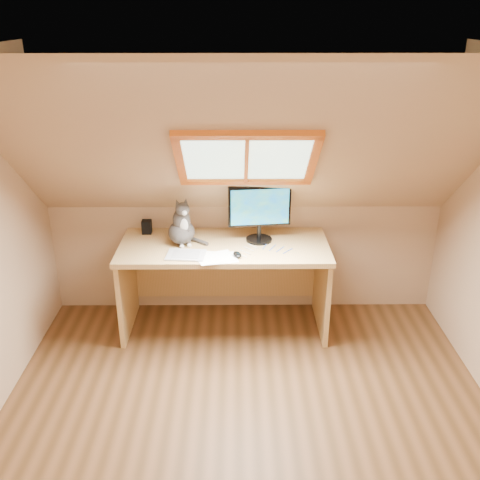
{
  "coord_description": "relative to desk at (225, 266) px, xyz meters",
  "views": [
    {
      "loc": [
        -0.08,
        -2.72,
        2.6
      ],
      "look_at": [
        -0.05,
        1.0,
        1.0
      ],
      "focal_mm": 40.0,
      "sensor_mm": 36.0,
      "label": 1
    }
  ],
  "objects": [
    {
      "name": "graphics_tablet",
      "position": [
        -0.3,
        -0.3,
        0.24
      ],
      "size": [
        0.32,
        0.24,
        0.01
      ],
      "primitive_type": "cube",
      "rotation": [
        0.0,
        0.0,
        -0.09
      ],
      "color": "#B2B2B7",
      "rests_on": "desk"
    },
    {
      "name": "desk_speaker",
      "position": [
        -0.68,
        0.18,
        0.3
      ],
      "size": [
        0.08,
        0.08,
        0.12
      ],
      "primitive_type": "cube",
      "rotation": [
        0.0,
        0.0,
        0.02
      ],
      "color": "black",
      "rests_on": "desk"
    },
    {
      "name": "monitor",
      "position": [
        0.3,
        -0.0,
        0.51
      ],
      "size": [
        0.52,
        0.22,
        0.48
      ],
      "color": "black",
      "rests_on": "desk"
    },
    {
      "name": "ground",
      "position": [
        0.18,
        -1.45,
        -0.56
      ],
      "size": [
        3.5,
        3.5,
        0.0
      ],
      "primitive_type": "plane",
      "color": "brown",
      "rests_on": "ground"
    },
    {
      "name": "desk",
      "position": [
        0.0,
        0.0,
        0.0
      ],
      "size": [
        1.75,
        0.77,
        0.8
      ],
      "color": "tan",
      "rests_on": "ground"
    },
    {
      "name": "room_shell",
      "position": [
        0.18,
        -1.55,
        0.87
      ],
      "size": [
        3.52,
        3.52,
        2.41
      ],
      "color": "tan",
      "rests_on": "ground"
    },
    {
      "name": "papers",
      "position": [
        -0.12,
        -0.33,
        0.24
      ],
      "size": [
        0.35,
        0.3,
        0.01
      ],
      "color": "white",
      "rests_on": "desk"
    },
    {
      "name": "cat",
      "position": [
        -0.35,
        -0.05,
        0.38
      ],
      "size": [
        0.31,
        0.33,
        0.41
      ],
      "color": "#46403E",
      "rests_on": "desk"
    },
    {
      "name": "mouse",
      "position": [
        0.11,
        -0.32,
        0.25
      ],
      "size": [
        0.09,
        0.12,
        0.03
      ],
      "primitive_type": "ellipsoid",
      "rotation": [
        0.0,
        0.0,
        0.29
      ],
      "color": "black",
      "rests_on": "desk"
    },
    {
      "name": "cables",
      "position": [
        0.34,
        -0.19,
        0.24
      ],
      "size": [
        0.51,
        0.26,
        0.01
      ],
      "color": "silver",
      "rests_on": "desk"
    }
  ]
}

